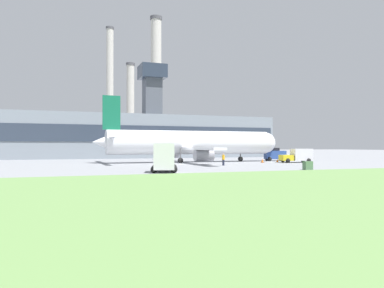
% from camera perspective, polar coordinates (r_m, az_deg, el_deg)
% --- Properties ---
extents(ground_plane, '(400.00, 400.00, 0.00)m').
position_cam_1_polar(ground_plane, '(53.26, -1.74, -3.07)').
color(ground_plane, gray).
extents(terminal_building, '(62.70, 11.31, 20.74)m').
position_cam_1_polar(terminal_building, '(83.67, -8.34, 1.37)').
color(terminal_building, gray).
rests_on(terminal_building, ground_plane).
extents(smokestack_left, '(2.45, 2.45, 38.91)m').
position_cam_1_polar(smokestack_left, '(117.62, -12.41, 7.98)').
color(smokestack_left, beige).
rests_on(smokestack_left, ground_plane).
extents(smokestack_right, '(2.81, 2.81, 29.27)m').
position_cam_1_polar(smokestack_right, '(121.95, -9.37, 5.40)').
color(smokestack_right, beige).
rests_on(smokestack_right, ground_plane).
extents(smokestack_far, '(3.90, 3.90, 44.51)m').
position_cam_1_polar(smokestack_far, '(122.81, -5.50, 8.97)').
color(smokestack_far, beige).
rests_on(smokestack_far, ground_plane).
extents(airplane, '(30.47, 28.23, 10.02)m').
position_cam_1_polar(airplane, '(59.17, -0.43, 0.18)').
color(airplane, white).
rests_on(airplane, ground_plane).
extents(pushback_tug, '(3.84, 3.02, 2.26)m').
position_cam_1_polar(pushback_tug, '(66.72, 12.54, -1.64)').
color(pushback_tug, '#2D4C93').
rests_on(pushback_tug, ground_plane).
extents(baggage_truck, '(5.14, 3.66, 2.14)m').
position_cam_1_polar(baggage_truck, '(60.50, 15.83, -1.73)').
color(baggage_truck, yellow).
rests_on(baggage_truck, ground_plane).
extents(fuel_truck, '(3.42, 5.15, 2.80)m').
position_cam_1_polar(fuel_truck, '(36.66, -4.24, -2.21)').
color(fuel_truck, '#232328').
rests_on(fuel_truck, ground_plane).
extents(ground_crew_person, '(0.50, 0.50, 1.59)m').
position_cam_1_polar(ground_crew_person, '(49.38, 4.81, -2.34)').
color(ground_crew_person, '#23283D').
rests_on(ground_crew_person, ground_plane).
extents(traffic_cone_near_nose, '(0.56, 0.56, 0.51)m').
position_cam_1_polar(traffic_cone_near_nose, '(60.65, 12.88, -2.52)').
color(traffic_cone_near_nose, black).
rests_on(traffic_cone_near_nose, ground_plane).
extents(traffic_cone_wingtip, '(0.55, 0.55, 0.63)m').
position_cam_1_polar(traffic_cone_wingtip, '(58.79, 10.68, -2.53)').
color(traffic_cone_wingtip, black).
rests_on(traffic_cone_wingtip, ground_plane).
extents(utility_cabinet, '(0.94, 0.61, 0.92)m').
position_cam_1_polar(utility_cabinet, '(42.15, 17.22, -3.15)').
color(utility_cabinet, '#4C724C').
rests_on(utility_cabinet, ground_plane).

